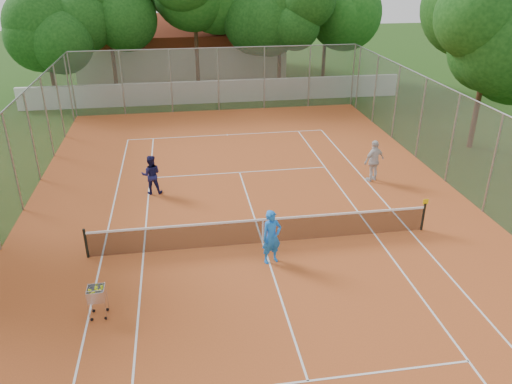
{
  "coord_description": "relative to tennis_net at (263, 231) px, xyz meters",
  "views": [
    {
      "loc": [
        -2.59,
        -14.87,
        9.14
      ],
      "look_at": [
        0.0,
        1.5,
        1.3
      ],
      "focal_mm": 35.0,
      "sensor_mm": 36.0,
      "label": 1
    }
  ],
  "objects": [
    {
      "name": "ball_hopper",
      "position": [
        -5.17,
        -3.18,
        0.03
      ],
      "size": [
        0.65,
        0.65,
        1.03
      ],
      "primitive_type": "cube",
      "rotation": [
        0.0,
        0.0,
        -0.4
      ],
      "color": "silver",
      "rests_on": "court_pad"
    },
    {
      "name": "clubhouse",
      "position": [
        -2.0,
        29.0,
        1.69
      ],
      "size": [
        16.4,
        9.0,
        4.4
      ],
      "primitive_type": "cube",
      "color": "beige",
      "rests_on": "ground"
    },
    {
      "name": "perimeter_fence",
      "position": [
        0.0,
        0.0,
        1.49
      ],
      "size": [
        18.0,
        34.0,
        4.0
      ],
      "primitive_type": "cube",
      "color": "slate",
      "rests_on": "ground"
    },
    {
      "name": "court_pad",
      "position": [
        0.0,
        0.0,
        -0.5
      ],
      "size": [
        18.0,
        34.0,
        0.02
      ],
      "primitive_type": "cube",
      "color": "#BA5524",
      "rests_on": "ground"
    },
    {
      "name": "player_far_left",
      "position": [
        -3.93,
        4.77,
        0.36
      ],
      "size": [
        0.84,
        0.66,
        1.7
      ],
      "primitive_type": "imported",
      "rotation": [
        0.0,
        0.0,
        3.12
      ],
      "color": "#181849",
      "rests_on": "court_pad"
    },
    {
      "name": "boundary_wall",
      "position": [
        0.0,
        19.0,
        0.24
      ],
      "size": [
        26.0,
        0.3,
        1.5
      ],
      "primitive_type": "cube",
      "color": "white",
      "rests_on": "ground"
    },
    {
      "name": "tropical_trees",
      "position": [
        0.0,
        22.0,
        4.49
      ],
      "size": [
        29.0,
        19.0,
        10.0
      ],
      "primitive_type": "cube",
      "color": "#0E380E",
      "rests_on": "ground"
    },
    {
      "name": "court_lines",
      "position": [
        0.0,
        0.0,
        -0.49
      ],
      "size": [
        10.98,
        23.78,
        0.01
      ],
      "primitive_type": "cube",
      "color": "white",
      "rests_on": "court_pad"
    },
    {
      "name": "player_far_right",
      "position": [
        5.78,
        4.58,
        0.45
      ],
      "size": [
        1.2,
        0.87,
        1.89
      ],
      "primitive_type": "imported",
      "rotation": [
        0.0,
        0.0,
        3.55
      ],
      "color": "silver",
      "rests_on": "court_pad"
    },
    {
      "name": "ground",
      "position": [
        0.0,
        0.0,
        -0.51
      ],
      "size": [
        120.0,
        120.0,
        0.0
      ],
      "primitive_type": "plane",
      "color": "#1B390F",
      "rests_on": "ground"
    },
    {
      "name": "player_near",
      "position": [
        0.08,
        -1.2,
        0.44
      ],
      "size": [
        0.78,
        0.62,
        1.86
      ],
      "primitive_type": "imported",
      "rotation": [
        0.0,
        0.0,
        0.3
      ],
      "color": "blue",
      "rests_on": "court_pad"
    },
    {
      "name": "tennis_net",
      "position": [
        0.0,
        0.0,
        0.0
      ],
      "size": [
        11.88,
        0.1,
        0.98
      ],
      "primitive_type": "cube",
      "color": "black",
      "rests_on": "court_pad"
    }
  ]
}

